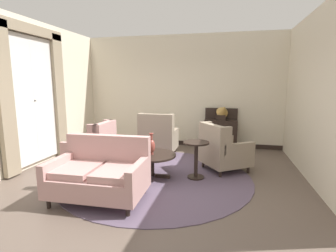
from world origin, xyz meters
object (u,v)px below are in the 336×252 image
object	(u,v)px
armchair_near_window	(94,150)
gramophone	(223,111)
porcelain_vase	(151,146)
coffee_table	(151,158)
settee	(100,174)
sideboard	(221,132)
armchair_foreground_right	(222,151)
armchair_far_left	(158,138)
side_table	(196,157)

from	to	relation	value
armchair_near_window	gramophone	distance (m)	3.41
porcelain_vase	gramophone	xyz separation A→B (m)	(1.25, 2.38, 0.41)
coffee_table	armchair_near_window	size ratio (longest dim) A/B	0.91
settee	sideboard	world-z (taller)	sideboard
porcelain_vase	armchair_foreground_right	size ratio (longest dim) A/B	0.36
armchair_far_left	sideboard	distance (m)	1.78
porcelain_vase	settee	size ratio (longest dim) A/B	0.28
porcelain_vase	side_table	world-z (taller)	porcelain_vase
settee	gramophone	world-z (taller)	gramophone
armchair_far_left	armchair_foreground_right	bearing A→B (deg)	154.06
armchair_near_window	side_table	xyz separation A→B (m)	(2.10, -0.02, -0.00)
settee	gramophone	size ratio (longest dim) A/B	2.88
armchair_near_window	gramophone	xyz separation A→B (m)	(2.53, 2.21, 0.61)
gramophone	sideboard	bearing A→B (deg)	117.54
armchair_far_left	porcelain_vase	bearing A→B (deg)	100.89
settee	side_table	bearing A→B (deg)	40.51
porcelain_vase	armchair_near_window	xyz separation A→B (m)	(-1.28, 0.18, -0.20)
side_table	gramophone	xyz separation A→B (m)	(0.43, 2.23, 0.61)
porcelain_vase	armchair_near_window	distance (m)	1.31
gramophone	coffee_table	bearing A→B (deg)	-117.84
sideboard	gramophone	bearing A→B (deg)	-62.46
side_table	sideboard	xyz separation A→B (m)	(0.38, 2.32, 0.05)
settee	armchair_near_window	size ratio (longest dim) A/B	1.41
side_table	gramophone	size ratio (longest dim) A/B	1.43
coffee_table	side_table	bearing A→B (deg)	9.57
porcelain_vase	sideboard	world-z (taller)	sideboard
coffee_table	armchair_far_left	xyz separation A→B (m)	(-0.27, 1.47, 0.07)
porcelain_vase	side_table	size ratio (longest dim) A/B	0.57
sideboard	gramophone	distance (m)	0.57
coffee_table	armchair_foreground_right	bearing A→B (deg)	28.34
sideboard	armchair_far_left	bearing A→B (deg)	-146.21
settee	armchair_near_window	world-z (taller)	armchair_near_window
gramophone	armchair_foreground_right	bearing A→B (deg)	-88.60
armchair_foreground_right	side_table	bearing A→B (deg)	104.38
coffee_table	gramophone	xyz separation A→B (m)	(1.25, 2.37, 0.66)
coffee_table	sideboard	world-z (taller)	sideboard
coffee_table	armchair_far_left	bearing A→B (deg)	100.51
coffee_table	settee	distance (m)	1.17
settee	armchair_foreground_right	size ratio (longest dim) A/B	1.26
armchair_far_left	side_table	size ratio (longest dim) A/B	1.50
armchair_far_left	sideboard	bearing A→B (deg)	-145.86
coffee_table	armchair_foreground_right	world-z (taller)	armchair_foreground_right
settee	gramophone	bearing A→B (deg)	61.38
armchair_near_window	armchair_far_left	size ratio (longest dim) A/B	0.95
porcelain_vase	armchair_far_left	size ratio (longest dim) A/B	0.38
porcelain_vase	armchair_near_window	world-z (taller)	armchair_near_window
sideboard	armchair_near_window	bearing A→B (deg)	-137.27
settee	sideboard	size ratio (longest dim) A/B	1.29
sideboard	porcelain_vase	bearing A→B (deg)	-115.90
armchair_foreground_right	sideboard	bearing A→B (deg)	-32.63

